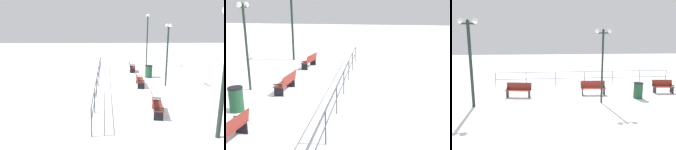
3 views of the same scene
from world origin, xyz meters
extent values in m
plane|color=white|center=(0.00, 0.00, 0.00)|extent=(80.00, 80.00, 0.00)
cube|color=maroon|center=(0.09, -4.85, 0.44)|extent=(0.70, 1.65, 0.04)
cube|color=maroon|center=(-0.13, -4.81, 0.68)|extent=(0.37, 1.59, 0.44)
cube|color=black|center=(-0.02, -5.54, 0.22)|extent=(0.40, 0.11, 0.44)
cube|color=black|center=(0.21, -4.16, 0.22)|extent=(0.40, 0.11, 0.44)
cube|color=black|center=(0.00, -5.54, 0.56)|extent=(0.41, 0.13, 0.04)
cube|color=black|center=(0.23, -4.16, 0.56)|extent=(0.41, 0.13, 0.04)
cube|color=maroon|center=(0.05, 0.00, 0.44)|extent=(0.61, 1.66, 0.04)
cube|color=maroon|center=(-0.20, 0.02, 0.68)|extent=(0.23, 1.63, 0.45)
cube|color=black|center=(0.00, -0.71, 0.22)|extent=(0.45, 0.08, 0.44)
cube|color=black|center=(0.10, 0.71, 0.22)|extent=(0.45, 0.08, 0.44)
cube|color=black|center=(0.02, -0.71, 0.56)|extent=(0.45, 0.10, 0.04)
cube|color=black|center=(0.12, 0.71, 0.56)|extent=(0.45, 0.10, 0.04)
cube|color=maroon|center=(0.12, 4.85, 0.45)|extent=(0.65, 1.41, 0.04)
cube|color=maroon|center=(-0.13, 4.88, 0.67)|extent=(0.26, 1.37, 0.42)
cube|color=black|center=(0.05, 4.27, 0.22)|extent=(0.45, 0.10, 0.45)
cube|color=black|center=(0.19, 5.43, 0.22)|extent=(0.45, 0.10, 0.45)
cube|color=black|center=(0.07, 4.27, 0.57)|extent=(0.45, 0.12, 0.04)
cube|color=black|center=(0.21, 5.42, 0.57)|extent=(0.45, 0.12, 0.04)
cylinder|color=#1E2D23|center=(1.82, 0.03, 2.03)|extent=(0.11, 0.11, 4.07)
cylinder|color=#1E2D23|center=(1.82, 0.03, 3.95)|extent=(0.07, 0.67, 0.07)
sphere|color=white|center=(1.82, -0.30, 4.06)|extent=(0.25, 0.25, 0.25)
sphere|color=white|center=(1.82, 0.37, 4.06)|extent=(0.25, 0.25, 0.25)
cone|color=#1E2D23|center=(1.82, 0.03, 4.13)|extent=(0.16, 0.16, 0.12)
cylinder|color=#1E2D23|center=(1.82, 7.24, 2.53)|extent=(0.12, 0.12, 5.06)
cylinder|color=#1E2D23|center=(1.82, 7.24, 4.94)|extent=(0.07, 0.61, 0.07)
sphere|color=white|center=(1.82, 6.94, 5.06)|extent=(0.25, 0.25, 0.25)
sphere|color=white|center=(1.82, 7.55, 5.06)|extent=(0.25, 0.25, 0.25)
cone|color=#1E2D23|center=(1.82, 7.24, 5.12)|extent=(0.17, 0.17, 0.12)
cylinder|color=#4C5156|center=(-2.82, -6.85, 0.56)|extent=(0.05, 0.05, 1.12)
cylinder|color=#4C5156|center=(-2.82, -4.57, 0.56)|extent=(0.05, 0.05, 1.12)
cylinder|color=#4C5156|center=(-2.82, -2.28, 0.56)|extent=(0.05, 0.05, 1.12)
cylinder|color=#4C5156|center=(-2.82, 0.00, 0.56)|extent=(0.05, 0.05, 1.12)
cylinder|color=#4C5156|center=(-2.82, 2.28, 0.56)|extent=(0.05, 0.05, 1.12)
cylinder|color=#4C5156|center=(-2.82, 4.57, 0.56)|extent=(0.05, 0.05, 1.12)
cylinder|color=#4C5156|center=(-2.82, 6.85, 0.56)|extent=(0.05, 0.05, 1.12)
cylinder|color=#4C5156|center=(-2.82, 0.00, 1.12)|extent=(0.04, 13.70, 0.04)
cylinder|color=#4C5156|center=(-2.82, 0.00, 0.62)|extent=(0.04, 13.70, 0.04)
cylinder|color=#1E4C2D|center=(1.14, 2.56, 0.46)|extent=(0.55, 0.55, 0.93)
cylinder|color=black|center=(1.14, 2.56, 0.96)|extent=(0.58, 0.58, 0.06)
camera|label=1|loc=(-2.27, -14.09, 3.97)|focal=34.33mm
camera|label=2|loc=(-4.18, 11.52, 4.16)|focal=41.89mm
camera|label=3|loc=(13.01, -3.33, 3.55)|focal=33.13mm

